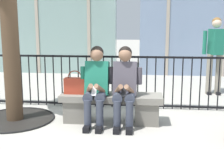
% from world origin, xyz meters
% --- Properties ---
extents(ground_plane, '(60.00, 60.00, 0.00)m').
position_xyz_m(ground_plane, '(0.00, 0.00, 0.00)').
color(ground_plane, '#B2ADA3').
extents(stone_bench, '(1.60, 0.44, 0.45)m').
position_xyz_m(stone_bench, '(0.00, 0.00, 0.27)').
color(stone_bench, gray).
rests_on(stone_bench, ground).
extents(seated_person_with_phone, '(0.52, 0.66, 1.21)m').
position_xyz_m(seated_person_with_phone, '(-0.22, -0.13, 0.65)').
color(seated_person_with_phone, '#383D4C').
rests_on(seated_person_with_phone, ground).
extents(seated_person_companion, '(0.52, 0.66, 1.21)m').
position_xyz_m(seated_person_companion, '(0.22, -0.13, 0.65)').
color(seated_person_companion, '#383D4C').
rests_on(seated_person_companion, ground).
extents(handbag_on_bench, '(0.33, 0.14, 0.37)m').
position_xyz_m(handbag_on_bench, '(-0.58, -0.01, 0.58)').
color(handbag_on_bench, '#B23823').
rests_on(handbag_on_bench, stone_bench).
extents(bystander_at_railing, '(0.55, 0.41, 1.71)m').
position_xyz_m(bystander_at_railing, '(2.08, 2.13, 1.00)').
color(bystander_at_railing, gray).
rests_on(bystander_at_railing, ground).
extents(plaza_railing, '(8.85, 0.04, 0.98)m').
position_xyz_m(plaza_railing, '(0.00, 0.83, 0.50)').
color(plaza_railing, black).
rests_on(plaza_railing, ground).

